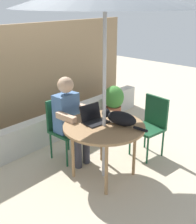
{
  "coord_description": "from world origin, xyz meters",
  "views": [
    {
      "loc": [
        -2.47,
        -2.1,
        2.18
      ],
      "look_at": [
        0.0,
        0.1,
        0.88
      ],
      "focal_mm": 45.99,
      "sensor_mm": 36.0,
      "label": 1
    }
  ],
  "objects_px": {
    "patio_table": "(104,130)",
    "chair_occupied": "(63,124)",
    "potted_plant_near_fence": "(114,102)",
    "laptop": "(93,117)",
    "chair_empty": "(151,122)",
    "person_seated": "(70,116)",
    "cat": "(120,118)"
  },
  "relations": [
    {
      "from": "chair_occupied",
      "to": "potted_plant_near_fence",
      "type": "height_order",
      "value": "chair_occupied"
    },
    {
      "from": "patio_table",
      "to": "potted_plant_near_fence",
      "type": "bearing_deg",
      "value": 34.71
    },
    {
      "from": "laptop",
      "to": "potted_plant_near_fence",
      "type": "relative_size",
      "value": 0.46
    },
    {
      "from": "chair_occupied",
      "to": "laptop",
      "type": "height_order",
      "value": "laptop"
    },
    {
      "from": "laptop",
      "to": "potted_plant_near_fence",
      "type": "height_order",
      "value": "laptop"
    },
    {
      "from": "person_seated",
      "to": "potted_plant_near_fence",
      "type": "bearing_deg",
      "value": 15.01
    },
    {
      "from": "patio_table",
      "to": "person_seated",
      "type": "distance_m",
      "value": 0.62
    },
    {
      "from": "patio_table",
      "to": "cat",
      "type": "bearing_deg",
      "value": -39.89
    },
    {
      "from": "patio_table",
      "to": "laptop",
      "type": "xyz_separation_m",
      "value": [
        -0.01,
        0.18,
        0.12
      ]
    },
    {
      "from": "patio_table",
      "to": "laptop",
      "type": "bearing_deg",
      "value": 91.97
    },
    {
      "from": "patio_table",
      "to": "chair_occupied",
      "type": "relative_size",
      "value": 1.15
    },
    {
      "from": "chair_empty",
      "to": "person_seated",
      "type": "xyz_separation_m",
      "value": [
        -0.91,
        0.75,
        0.17
      ]
    },
    {
      "from": "chair_empty",
      "to": "cat",
      "type": "xyz_separation_m",
      "value": [
        -0.76,
        0.01,
        0.29
      ]
    },
    {
      "from": "patio_table",
      "to": "chair_empty",
      "type": "height_order",
      "value": "chair_empty"
    },
    {
      "from": "chair_empty",
      "to": "potted_plant_near_fence",
      "type": "distance_m",
      "value": 1.28
    },
    {
      "from": "chair_occupied",
      "to": "laptop",
      "type": "relative_size",
      "value": 2.66
    },
    {
      "from": "chair_empty",
      "to": "person_seated",
      "type": "height_order",
      "value": "person_seated"
    },
    {
      "from": "chair_occupied",
      "to": "person_seated",
      "type": "bearing_deg",
      "value": -90.0
    },
    {
      "from": "chair_empty",
      "to": "person_seated",
      "type": "relative_size",
      "value": 0.72
    },
    {
      "from": "laptop",
      "to": "cat",
      "type": "relative_size",
      "value": 0.51
    },
    {
      "from": "patio_table",
      "to": "potted_plant_near_fence",
      "type": "relative_size",
      "value": 1.42
    },
    {
      "from": "chair_occupied",
      "to": "laptop",
      "type": "xyz_separation_m",
      "value": [
        -0.01,
        -0.6,
        0.27
      ]
    },
    {
      "from": "patio_table",
      "to": "laptop",
      "type": "height_order",
      "value": "laptop"
    },
    {
      "from": "potted_plant_near_fence",
      "to": "person_seated",
      "type": "bearing_deg",
      "value": -164.99
    },
    {
      "from": "patio_table",
      "to": "chair_occupied",
      "type": "height_order",
      "value": "chair_occupied"
    },
    {
      "from": "chair_occupied",
      "to": "potted_plant_near_fence",
      "type": "xyz_separation_m",
      "value": [
        1.46,
        0.24,
        -0.12
      ]
    },
    {
      "from": "chair_occupied",
      "to": "patio_table",
      "type": "bearing_deg",
      "value": -90.0
    },
    {
      "from": "person_seated",
      "to": "potted_plant_near_fence",
      "type": "distance_m",
      "value": 1.54
    },
    {
      "from": "person_seated",
      "to": "chair_occupied",
      "type": "bearing_deg",
      "value": 90.0
    },
    {
      "from": "chair_occupied",
      "to": "chair_empty",
      "type": "xyz_separation_m",
      "value": [
        0.91,
        -0.91,
        0.0
      ]
    },
    {
      "from": "person_seated",
      "to": "patio_table",
      "type": "bearing_deg",
      "value": -90.0
    },
    {
      "from": "laptop",
      "to": "patio_table",
      "type": "bearing_deg",
      "value": -88.03
    }
  ]
}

